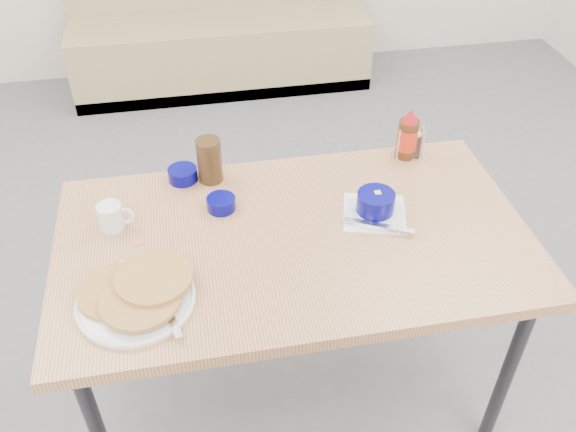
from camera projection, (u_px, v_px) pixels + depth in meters
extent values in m
cube|color=tan|center=(222.00, 52.00, 4.01)|extent=(1.90, 0.55, 0.45)
cube|color=#2D2D33|center=(224.00, 78.00, 4.13)|extent=(1.90, 0.55, 0.08)
cube|color=tan|center=(294.00, 240.00, 1.82)|extent=(1.40, 0.80, 0.04)
cylinder|color=#2D2D33|center=(507.00, 373.00, 1.91)|extent=(0.04, 0.04, 0.72)
cylinder|color=#2D2D33|center=(110.00, 281.00, 2.21)|extent=(0.04, 0.04, 0.72)
cylinder|color=#2D2D33|center=(433.00, 239.00, 2.39)|extent=(0.04, 0.04, 0.72)
cylinder|color=white|center=(136.00, 301.00, 1.59)|extent=(0.31, 0.31, 0.02)
cylinder|color=tan|center=(116.00, 291.00, 1.60)|extent=(0.21, 0.21, 0.01)
cylinder|color=tan|center=(140.00, 301.00, 1.56)|extent=(0.21, 0.21, 0.01)
cylinder|color=tan|center=(154.00, 277.00, 1.60)|extent=(0.21, 0.21, 0.01)
cube|color=silver|center=(171.00, 318.00, 1.53)|extent=(0.05, 0.14, 0.01)
cylinder|color=white|center=(111.00, 217.00, 1.80)|extent=(0.07, 0.07, 0.08)
cylinder|color=black|center=(108.00, 207.00, 1.78)|extent=(0.06, 0.06, 0.00)
torus|color=white|center=(125.00, 216.00, 1.81)|extent=(0.06, 0.02, 0.06)
cube|color=white|center=(374.00, 213.00, 1.88)|extent=(0.23, 0.23, 0.00)
cylinder|color=white|center=(375.00, 211.00, 1.87)|extent=(0.18, 0.18, 0.01)
cylinder|color=#040466|center=(376.00, 202.00, 1.85)|extent=(0.12, 0.12, 0.06)
cylinder|color=white|center=(376.00, 196.00, 1.83)|extent=(0.10, 0.10, 0.01)
cube|color=#F4DB60|center=(378.00, 193.00, 1.84)|extent=(0.02, 0.02, 0.01)
cube|color=silver|center=(379.00, 225.00, 1.81)|extent=(0.20, 0.11, 0.01)
cylinder|color=#040466|center=(183.00, 174.00, 2.00)|extent=(0.10, 0.10, 0.04)
cylinder|color=#040466|center=(221.00, 203.00, 1.89)|extent=(0.09, 0.09, 0.04)
cylinder|color=#372411|center=(209.00, 160.00, 1.97)|extent=(0.09, 0.09, 0.15)
cube|color=silver|center=(408.00, 155.00, 2.13)|extent=(0.11, 0.08, 0.00)
cylinder|color=silver|center=(399.00, 144.00, 2.07)|extent=(0.01, 0.01, 0.11)
cylinder|color=silver|center=(423.00, 144.00, 2.07)|extent=(0.01, 0.01, 0.11)
cylinder|color=silver|center=(397.00, 137.00, 2.11)|extent=(0.01, 0.01, 0.11)
cylinder|color=silver|center=(421.00, 137.00, 2.10)|extent=(0.01, 0.01, 0.11)
cylinder|color=silver|center=(403.00, 145.00, 2.10)|extent=(0.03, 0.03, 0.08)
cylinder|color=#3F3326|center=(416.00, 145.00, 2.10)|extent=(0.03, 0.03, 0.08)
cylinder|color=#47230F|center=(407.00, 139.00, 2.08)|extent=(0.07, 0.07, 0.14)
cylinder|color=red|center=(407.00, 138.00, 2.08)|extent=(0.07, 0.07, 0.08)
cone|color=red|center=(411.00, 115.00, 2.02)|extent=(0.05, 0.05, 0.05)
cube|color=#D26946|center=(139.00, 242.00, 1.78)|extent=(0.04, 0.03, 0.00)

